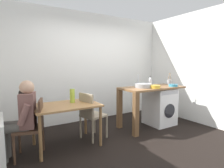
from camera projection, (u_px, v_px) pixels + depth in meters
ground_plane at (131, 143)px, 3.35m from camera, size 5.46×5.46×0.00m
wall_back at (90, 67)px, 4.68m from camera, size 4.60×0.10×2.70m
wall_counter_side at (204, 68)px, 4.32m from camera, size 0.10×3.80×2.70m
radiator at (1, 144)px, 2.51m from camera, size 0.10×0.80×0.70m
dining_table at (66, 110)px, 3.19m from camera, size 1.10×0.76×0.74m
chair_person_seat at (34, 125)px, 2.81m from camera, size 0.50×0.50×0.90m
chair_opposite at (91, 113)px, 3.48m from camera, size 0.49×0.49×0.90m
seated_person at (22, 115)px, 2.75m from camera, size 0.55×0.54×1.20m
kitchen_counter at (145, 94)px, 4.08m from camera, size 1.50×0.68×0.92m
washing_machine at (160, 106)px, 4.36m from camera, size 0.60×0.61×0.86m
sink_basin at (143, 86)px, 4.03m from camera, size 0.38×0.38×0.09m
tap at (138, 81)px, 4.17m from camera, size 0.02×0.02×0.28m
bottle_tall_green at (150, 82)px, 4.29m from camera, size 0.06×0.06×0.24m
mixing_bowl at (155, 86)px, 3.94m from camera, size 0.23×0.23×0.06m
utensil_crock at (169, 82)px, 4.54m from camera, size 0.11×0.11×0.30m
colander at (173, 85)px, 4.22m from camera, size 0.20×0.20×0.06m
vase at (72, 96)px, 3.32m from camera, size 0.09×0.09×0.25m
scissors at (154, 87)px, 4.06m from camera, size 0.15×0.06×0.01m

